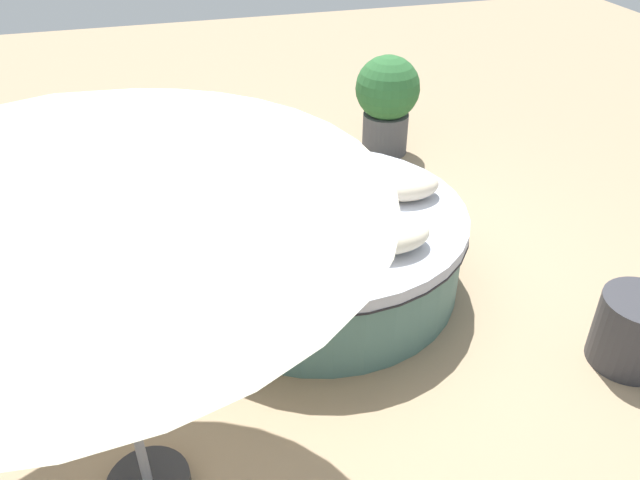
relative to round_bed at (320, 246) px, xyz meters
name	(u,v)px	position (x,y,z in m)	size (l,w,h in m)	color
ground_plane	(320,281)	(0.00, 0.00, -0.33)	(16.00, 16.00, 0.00)	#9E8466
round_bed	(320,246)	(0.00, 0.00, 0.00)	(2.14, 2.14, 0.64)	#4C726B
throw_pillow_0	(283,256)	(-0.40, -0.59, 0.38)	(0.40, 0.36, 0.15)	white
throw_pillow_1	(390,235)	(0.31, -0.58, 0.41)	(0.53, 0.35, 0.20)	beige
throw_pillow_2	(408,186)	(0.68, 0.01, 0.41)	(0.48, 0.32, 0.20)	beige
patio_chair	(68,296)	(-1.72, -0.43, 0.23)	(0.70, 0.71, 0.98)	#333338
patio_umbrella	(68,154)	(-1.37, -1.52, 1.65)	(2.42, 2.42, 2.20)	#262628
planter	(387,100)	(1.29, 2.04, 0.26)	(0.66, 0.66, 1.04)	#4C4C51
side_table	(634,331)	(1.71, -1.37, -0.08)	(0.50, 0.50, 0.50)	#333338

